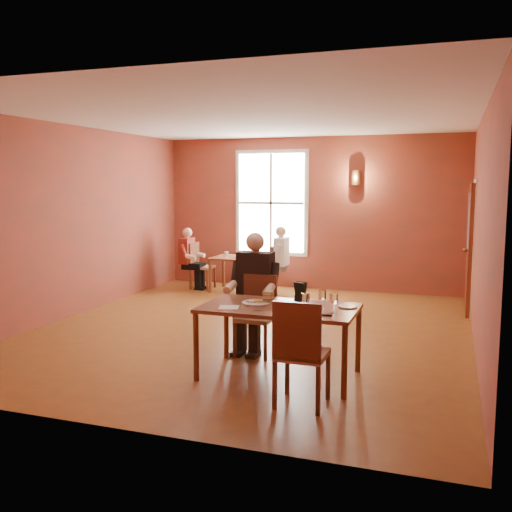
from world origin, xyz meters
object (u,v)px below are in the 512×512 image
(chair_empty, at_px, (302,352))
(chair_diner_maroon, at_px, (203,266))
(diner_white, at_px, (266,261))
(diner_maroon, at_px, (201,259))
(second_table, at_px, (233,274))
(main_table, at_px, (279,341))
(chair_diner_white, at_px, (264,269))
(chair_diner_main, at_px, (255,316))
(diner_main, at_px, (254,298))

(chair_empty, bearing_deg, chair_diner_maroon, 123.66)
(diner_white, distance_m, diner_maroon, 1.36)
(chair_empty, relative_size, diner_white, 0.83)
(second_table, bearing_deg, chair_empty, -62.22)
(diner_white, bearing_deg, main_table, -160.19)
(chair_diner_white, bearing_deg, main_table, -159.86)
(diner_white, relative_size, diner_maroon, 1.05)
(diner_white, bearing_deg, second_table, 90.00)
(second_table, distance_m, chair_diner_white, 0.66)
(chair_diner_main, height_order, diner_white, diner_white)
(diner_main, distance_m, diner_white, 4.05)
(main_table, height_order, second_table, main_table)
(main_table, relative_size, diner_main, 1.16)
(chair_empty, relative_size, diner_maroon, 0.87)
(diner_main, xyz_separation_m, diner_maroon, (-2.48, 3.89, -0.13))
(chair_diner_main, distance_m, diner_maroon, 4.59)
(main_table, xyz_separation_m, diner_main, (-0.50, 0.62, 0.33))
(main_table, bearing_deg, diner_white, 109.81)
(chair_diner_white, xyz_separation_m, diner_maroon, (-1.33, 0.00, 0.13))
(second_table, distance_m, chair_diner_maroon, 0.66)
(chair_diner_main, bearing_deg, main_table, 127.57)
(main_table, height_order, chair_diner_main, chair_diner_main)
(main_table, xyz_separation_m, chair_empty, (0.44, -0.70, 0.13))
(main_table, height_order, chair_diner_white, chair_diner_white)
(diner_main, relative_size, chair_diner_maroon, 1.56)
(main_table, bearing_deg, chair_empty, -57.85)
(main_table, relative_size, diner_maroon, 1.41)
(diner_white, bearing_deg, chair_diner_white, 90.00)
(chair_empty, bearing_deg, main_table, 122.73)
(diner_main, distance_m, chair_diner_maroon, 4.61)
(diner_main, relative_size, chair_diner_white, 1.57)
(second_table, xyz_separation_m, diner_maroon, (-0.68, 0.00, 0.26))
(chair_diner_maroon, bearing_deg, diner_maroon, -90.00)
(diner_maroon, bearing_deg, chair_diner_maroon, 90.00)
(chair_diner_maroon, xyz_separation_m, diner_maroon, (-0.03, 0.00, 0.13))
(main_table, bearing_deg, diner_maroon, 123.49)
(diner_main, bearing_deg, diner_maroon, -57.43)
(chair_empty, height_order, second_table, chair_empty)
(chair_empty, xyz_separation_m, diner_white, (-2.06, 5.21, 0.10))
(chair_diner_maroon, relative_size, diner_maroon, 0.78)
(chair_diner_main, bearing_deg, second_table, -64.95)
(chair_diner_white, bearing_deg, chair_diner_main, -163.35)
(diner_white, bearing_deg, diner_maroon, 90.00)
(diner_main, bearing_deg, chair_diner_maroon, -57.75)
(main_table, height_order, chair_diner_maroon, chair_diner_maroon)
(chair_diner_main, xyz_separation_m, diner_main, (0.00, -0.03, 0.23))
(chair_diner_main, bearing_deg, diner_white, -73.76)
(diner_main, bearing_deg, diner_white, -73.88)
(second_table, xyz_separation_m, chair_diner_white, (0.65, 0.00, 0.12))
(chair_diner_white, relative_size, chair_diner_maroon, 1.00)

